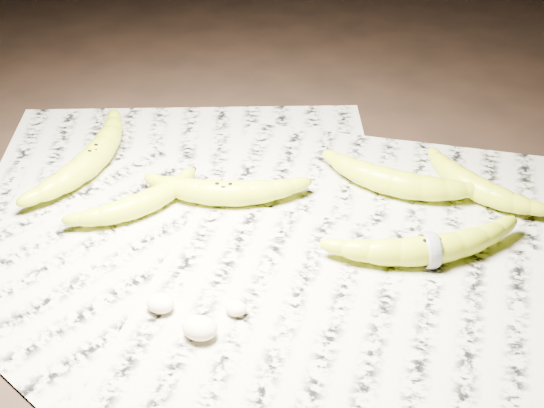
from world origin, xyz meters
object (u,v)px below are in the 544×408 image
(banana_left_b, at_px, (141,202))
(banana_center, at_px, (224,191))
(banana_upper_b, at_px, (474,184))
(banana_left_a, at_px, (93,157))
(banana_taped, at_px, (430,248))
(banana_upper_a, at_px, (395,180))

(banana_left_b, relative_size, banana_center, 0.86)
(banana_upper_b, bearing_deg, banana_left_a, -137.29)
(banana_left_b, xyz_separation_m, banana_taped, (0.38, 0.01, 0.00))
(banana_left_b, distance_m, banana_upper_b, 0.45)
(banana_taped, bearing_deg, banana_upper_a, 88.40)
(banana_left_a, xyz_separation_m, banana_left_b, (0.11, -0.08, -0.00))
(banana_upper_a, bearing_deg, banana_upper_b, 20.42)
(banana_left_b, bearing_deg, banana_left_a, 91.40)
(banana_left_b, xyz_separation_m, banana_upper_a, (0.32, 0.14, 0.00))
(banana_left_a, xyz_separation_m, banana_upper_a, (0.43, 0.06, -0.00))
(banana_taped, relative_size, banana_upper_a, 1.13)
(banana_left_b, relative_size, banana_upper_a, 0.85)
(banana_center, distance_m, banana_taped, 0.28)
(banana_left_a, distance_m, banana_taped, 0.49)
(banana_center, distance_m, banana_upper_a, 0.23)
(banana_left_b, relative_size, banana_upper_b, 0.99)
(banana_left_a, bearing_deg, banana_upper_b, -77.59)
(banana_left_a, relative_size, banana_upper_b, 1.33)
(banana_left_a, height_order, banana_left_b, banana_left_a)
(banana_left_b, bearing_deg, banana_center, -25.03)
(banana_upper_a, relative_size, banana_upper_b, 1.17)
(banana_taped, height_order, banana_upper_a, banana_upper_a)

